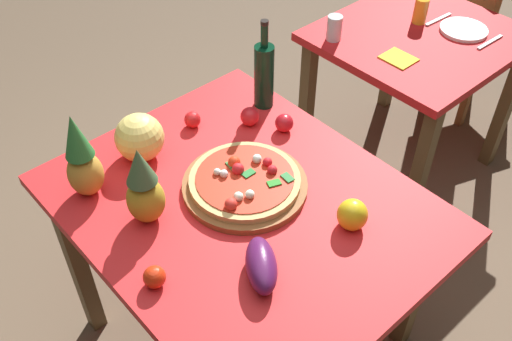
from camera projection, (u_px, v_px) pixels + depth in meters
ground_plane at (247, 330)px, 2.43m from camera, size 10.00×10.00×0.00m
display_table at (244, 221)px, 1.95m from camera, size 1.23×1.00×0.78m
background_table at (416, 57)px, 2.77m from camera, size 0.81×0.88×0.78m
dining_chair at (475, 35)px, 3.24m from camera, size 0.51×0.51×0.85m
pizza_board at (245, 185)px, 1.93m from camera, size 0.42×0.42×0.02m
pizza at (245, 180)px, 1.91m from camera, size 0.37×0.37×0.06m
wine_bottle at (264, 75)px, 2.19m from camera, size 0.08×0.08×0.37m
pineapple_left at (82, 160)px, 1.83m from camera, size 0.12×0.12×0.32m
pineapple_right at (144, 189)px, 1.76m from camera, size 0.12×0.12×0.29m
melon at (140, 137)px, 2.00m from camera, size 0.17×0.17×0.17m
bell_pepper at (352, 215)px, 1.79m from camera, size 0.10×0.10×0.11m
eggplant at (261, 265)px, 1.65m from camera, size 0.22×0.19×0.09m
tomato_at_corner at (154, 277)px, 1.64m from camera, size 0.07×0.07×0.07m
tomato_near_board at (284, 123)px, 2.14m from camera, size 0.07×0.07×0.07m
tomato_by_bottle at (250, 116)px, 2.17m from camera, size 0.07×0.07×0.07m
tomato_beside_pepper at (192, 120)px, 2.16m from camera, size 0.06×0.06×0.06m
drinking_glass_juice at (421, 11)px, 2.72m from camera, size 0.06×0.06×0.12m
drinking_glass_water at (334, 28)px, 2.61m from camera, size 0.07×0.07×0.12m
dinner_plate at (464, 30)px, 2.69m from camera, size 0.22×0.22×0.02m
fork_utensil at (438, 19)px, 2.77m from camera, size 0.03×0.18×0.01m
knife_utensil at (490, 42)px, 2.62m from camera, size 0.02×0.18×0.01m
napkin_folded at (399, 58)px, 2.52m from camera, size 0.14×0.12×0.01m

